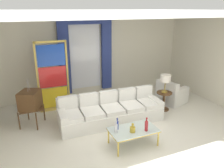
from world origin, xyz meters
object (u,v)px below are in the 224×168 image
at_px(stained_glass_divider, 53,78).
at_px(table_lamp_brass, 166,79).
at_px(coffee_table, 133,131).
at_px(vintage_tv, 30,101).
at_px(couch_white_long, 110,111).
at_px(peacock_figurine, 74,105).
at_px(bottle_blue_decanter, 117,125).
at_px(armchair_white, 171,95).
at_px(round_side_table, 164,99).
at_px(bottle_ruby_flask, 133,129).
at_px(bottle_crystal_tall, 146,125).
at_px(bottle_amber_squat, 116,128).

relative_size(stained_glass_divider, table_lamp_brass, 3.86).
height_order(coffee_table, vintage_tv, vintage_tv).
bearing_deg(table_lamp_brass, couch_white_long, -179.66).
distance_m(couch_white_long, peacock_figurine, 1.29).
xyz_separation_m(coffee_table, bottle_blue_decanter, (-0.35, 0.14, 0.16)).
height_order(armchair_white, round_side_table, armchair_white).
height_order(bottle_blue_decanter, stained_glass_divider, stained_glass_divider).
bearing_deg(stained_glass_divider, bottle_ruby_flask, -64.97).
bearing_deg(peacock_figurine, bottle_ruby_flask, -71.85).
height_order(couch_white_long, coffee_table, couch_white_long).
bearing_deg(bottle_crystal_tall, bottle_ruby_flask, 166.72).
bearing_deg(peacock_figurine, stained_glass_divider, 144.17).
height_order(couch_white_long, round_side_table, couch_white_long).
relative_size(couch_white_long, stained_glass_divider, 1.34).
height_order(couch_white_long, table_lamp_brass, table_lamp_brass).
bearing_deg(bottle_ruby_flask, bottle_blue_decanter, 138.73).
xyz_separation_m(coffee_table, vintage_tv, (-2.12, 1.95, 0.36)).
relative_size(bottle_crystal_tall, bottle_amber_squat, 1.13).
distance_m(couch_white_long, coffee_table, 1.32).
bearing_deg(stained_glass_divider, table_lamp_brass, -22.84).
distance_m(bottle_crystal_tall, vintage_tv, 3.18).
xyz_separation_m(couch_white_long, bottle_ruby_flask, (-0.04, -1.41, 0.18)).
distance_m(bottle_amber_squat, vintage_tv, 2.57).
height_order(stained_glass_divider, peacock_figurine, stained_glass_divider).
height_order(armchair_white, stained_glass_divider, stained_glass_divider).
relative_size(coffee_table, bottle_blue_decanter, 3.77).
relative_size(bottle_ruby_flask, armchair_white, 0.22).
relative_size(couch_white_long, coffee_table, 2.66).
bearing_deg(bottle_blue_decanter, stained_glass_divider, 111.92).
bearing_deg(table_lamp_brass, bottle_ruby_flask, -142.96).
height_order(bottle_crystal_tall, stained_glass_divider, stained_glass_divider).
xyz_separation_m(vintage_tv, round_side_table, (3.93, -0.62, -0.37)).
bearing_deg(bottle_ruby_flask, table_lamp_brass, 37.04).
bearing_deg(peacock_figurine, coffee_table, -69.46).
distance_m(couch_white_long, bottle_ruby_flask, 1.43).
distance_m(coffee_table, bottle_amber_squat, 0.46).
xyz_separation_m(bottle_ruby_flask, vintage_tv, (-2.04, 2.04, 0.24)).
bearing_deg(peacock_figurine, round_side_table, -20.03).
relative_size(bottle_blue_decanter, bottle_amber_squat, 0.98).
bearing_deg(bottle_blue_decanter, table_lamp_brass, 28.67).
xyz_separation_m(coffee_table, armchair_white, (2.39, 1.71, -0.08)).
bearing_deg(bottle_ruby_flask, bottle_crystal_tall, -13.28).
xyz_separation_m(couch_white_long, bottle_amber_squat, (-0.39, -1.29, 0.22)).
height_order(bottle_amber_squat, table_lamp_brass, table_lamp_brass).
distance_m(armchair_white, stained_glass_divider, 3.95).
bearing_deg(couch_white_long, coffee_table, -88.29).
bearing_deg(bottle_blue_decanter, round_side_table, 28.67).
distance_m(bottle_ruby_flask, armchair_white, 3.07).
distance_m(bottle_amber_squat, bottle_ruby_flask, 0.38).
relative_size(bottle_blue_decanter, bottle_crystal_tall, 0.87).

